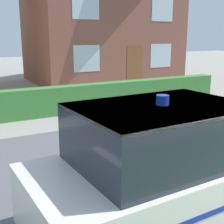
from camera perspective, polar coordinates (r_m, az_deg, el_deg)
road_strip at (r=6.69m, az=9.73°, el=-9.54°), size 28.00×6.74×0.01m
garden_hedge at (r=10.58m, az=-12.99°, el=1.71°), size 14.95×0.51×0.96m
police_car at (r=4.52m, az=10.66°, el=-10.02°), size 4.24×1.94×1.88m
house_right at (r=19.13m, az=-1.84°, el=17.19°), size 8.69×5.81×7.37m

